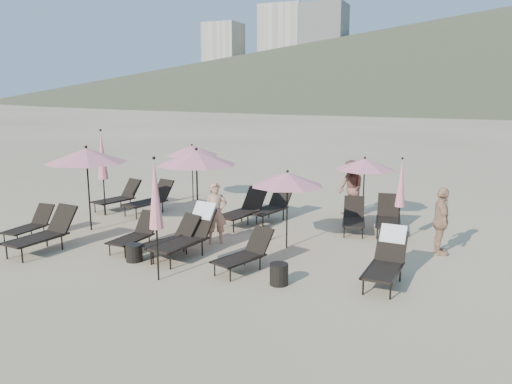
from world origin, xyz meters
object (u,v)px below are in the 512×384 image
at_px(lounger_5, 387,258).
at_px(umbrella_open_0, 86,156).
at_px(umbrella_open_1, 196,158).
at_px(lounger_11, 388,216).
at_px(umbrella_closed_1, 401,184).
at_px(beachgoer_a, 216,213).
at_px(beachgoer_c, 441,221).
at_px(lounger_12, 31,224).
at_px(beachgoer_b, 351,189).
at_px(lounger_2, 188,233).
at_px(umbrella_closed_0, 155,195).
at_px(lounger_1, 136,233).
at_px(umbrella_closed_2, 102,156).
at_px(lounger_4, 245,253).
at_px(umbrella_open_2, 287,179).
at_px(lounger_8, 244,209).
at_px(lounger_6, 119,196).
at_px(side_table_0, 134,253).
at_px(lounger_9, 271,206).
at_px(lounger_7, 150,199).
at_px(lounger_10, 354,217).
at_px(lounger_0, 44,232).
at_px(lounger_3, 172,238).
at_px(umbrella_open_3, 192,151).
at_px(side_table_1, 279,274).
at_px(umbrella_open_4, 365,164).

xyz_separation_m(lounger_5, umbrella_open_0, (-8.47, 0.66, 1.65)).
height_order(lounger_5, umbrella_open_1, umbrella_open_1).
distance_m(lounger_11, umbrella_closed_1, 1.48).
height_order(beachgoer_a, beachgoer_c, beachgoer_c).
xyz_separation_m(lounger_12, beachgoer_b, (7.37, 5.83, 0.52)).
relative_size(lounger_2, umbrella_closed_0, 0.76).
distance_m(lounger_1, umbrella_closed_2, 4.28).
xyz_separation_m(lounger_4, umbrella_open_2, (0.26, 1.93, 1.37)).
bearing_deg(lounger_8, beachgoer_a, -74.09).
relative_size(lounger_6, side_table_0, 4.38).
height_order(lounger_5, umbrella_open_0, umbrella_open_0).
bearing_deg(lounger_5, lounger_9, 139.54).
bearing_deg(lounger_2, lounger_8, 98.13).
bearing_deg(lounger_7, side_table_0, -45.41).
bearing_deg(lounger_2, lounger_4, -4.54).
bearing_deg(lounger_2, side_table_0, -128.68).
height_order(umbrella_closed_0, side_table_0, umbrella_closed_0).
bearing_deg(umbrella_open_2, lounger_5, -26.76).
distance_m(lounger_6, lounger_9, 5.34).
height_order(lounger_7, umbrella_open_0, umbrella_open_0).
distance_m(lounger_5, lounger_11, 3.93).
bearing_deg(lounger_1, lounger_9, 65.08).
distance_m(lounger_10, side_table_0, 6.22).
height_order(lounger_2, side_table_0, lounger_2).
xyz_separation_m(lounger_1, lounger_6, (-3.25, 3.36, 0.05)).
bearing_deg(lounger_11, lounger_4, -126.92).
bearing_deg(lounger_0, lounger_8, 56.56).
bearing_deg(lounger_12, lounger_4, -1.62).
relative_size(lounger_3, lounger_4, 1.04).
relative_size(umbrella_open_3, beachgoer_c, 1.26).
xyz_separation_m(lounger_4, umbrella_closed_0, (-1.43, -1.28, 1.43)).
xyz_separation_m(umbrella_closed_1, beachgoer_b, (-1.82, 2.18, -0.67)).
bearing_deg(umbrella_closed_0, lounger_10, 62.04).
bearing_deg(lounger_11, side_table_1, -114.41).
bearing_deg(lounger_8, lounger_6, -169.70).
bearing_deg(umbrella_open_2, beachgoer_a, -168.10).
bearing_deg(umbrella_open_3, umbrella_open_4, -4.04).
distance_m(lounger_8, side_table_0, 4.14).
bearing_deg(lounger_8, umbrella_closed_1, 12.23).
bearing_deg(beachgoer_c, side_table_1, 124.14).
relative_size(umbrella_open_0, umbrella_open_1, 1.01).
relative_size(lounger_8, umbrella_open_1, 0.79).
relative_size(umbrella_closed_1, umbrella_closed_2, 0.82).
distance_m(beachgoer_a, beachgoer_b, 4.91).
xyz_separation_m(lounger_5, umbrella_open_3, (-7.87, 5.33, 1.33)).
height_order(umbrella_open_2, umbrella_open_4, umbrella_open_2).
bearing_deg(umbrella_open_4, umbrella_open_3, 175.96).
xyz_separation_m(lounger_2, lounger_9, (0.56, 3.95, -0.10)).
distance_m(lounger_12, umbrella_open_2, 7.09).
bearing_deg(lounger_1, lounger_0, -149.48).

